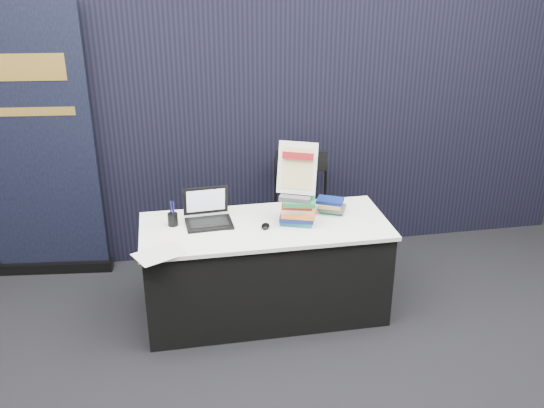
{
  "coord_description": "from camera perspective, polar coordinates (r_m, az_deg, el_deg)",
  "views": [
    {
      "loc": [
        -0.67,
        -3.35,
        2.67
      ],
      "look_at": [
        0.05,
        0.55,
        0.91
      ],
      "focal_mm": 40.0,
      "sensor_mm": 36.0,
      "label": 1
    }
  ],
  "objects": [
    {
      "name": "stacking_chair",
      "position": [
        5.1,
        3.14,
        -0.41
      ],
      "size": [
        0.56,
        0.57,
        1.02
      ],
      "rotation": [
        0.0,
        0.0,
        -0.25
      ],
      "color": "black",
      "rests_on": "floor"
    },
    {
      "name": "brochure_right",
      "position": [
        4.22,
        -6.3,
        -3.25
      ],
      "size": [
        0.34,
        0.25,
        0.0
      ],
      "primitive_type": "cube",
      "rotation": [
        0.0,
        0.0,
        -0.09
      ],
      "color": "white",
      "rests_on": "display_table"
    },
    {
      "name": "floor",
      "position": [
        4.33,
        0.68,
        -14.06
      ],
      "size": [
        8.0,
        8.0,
        0.0
      ],
      "primitive_type": "plane",
      "color": "black",
      "rests_on": "ground"
    },
    {
      "name": "drape_partition",
      "position": [
        5.2,
        -2.66,
        7.54
      ],
      "size": [
        6.0,
        0.08,
        2.4
      ],
      "primitive_type": "cube",
      "color": "black",
      "rests_on": "floor"
    },
    {
      "name": "book_stack_tall",
      "position": [
        4.38,
        2.42,
        -0.41
      ],
      "size": [
        0.28,
        0.25,
        0.23
      ],
      "rotation": [
        0.0,
        0.0,
        -0.31
      ],
      "color": "#1B5F69",
      "rests_on": "display_table"
    },
    {
      "name": "pullup_banner",
      "position": [
        5.22,
        -21.08,
        3.77
      ],
      "size": [
        0.97,
        0.21,
        2.27
      ],
      "rotation": [
        0.0,
        0.0,
        -0.11
      ],
      "color": "black",
      "rests_on": "floor"
    },
    {
      "name": "pen_cup",
      "position": [
        4.42,
        -9.32,
        -1.44
      ],
      "size": [
        0.08,
        0.08,
        0.09
      ],
      "primitive_type": "cylinder",
      "rotation": [
        0.0,
        0.0,
        -0.17
      ],
      "color": "black",
      "rests_on": "display_table"
    },
    {
      "name": "mouse",
      "position": [
        4.34,
        -0.62,
        -2.08
      ],
      "size": [
        0.09,
        0.11,
        0.03
      ],
      "primitive_type": "ellipsoid",
      "rotation": [
        0.0,
        0.0,
        -0.32
      ],
      "color": "black",
      "rests_on": "display_table"
    },
    {
      "name": "brochure_left",
      "position": [
        4.06,
        -10.59,
        -4.65
      ],
      "size": [
        0.38,
        0.34,
        0.0
      ],
      "primitive_type": "cube",
      "rotation": [
        0.0,
        0.0,
        0.46
      ],
      "color": "silver",
      "rests_on": "display_table"
    },
    {
      "name": "book_stack_short",
      "position": [
        4.59,
        5.56,
        -0.13
      ],
      "size": [
        0.23,
        0.2,
        0.11
      ],
      "rotation": [
        0.0,
        0.0,
        -0.37
      ],
      "color": "#1F753D",
      "rests_on": "display_table"
    },
    {
      "name": "wall_back",
      "position": [
        7.44,
        -5.43,
        16.76
      ],
      "size": [
        8.0,
        0.02,
        3.5
      ],
      "primitive_type": "cube",
      "color": "beige",
      "rests_on": "floor"
    },
    {
      "name": "brochure_mid",
      "position": [
        4.28,
        -8.94,
        -3.0
      ],
      "size": [
        0.29,
        0.21,
        0.0
      ],
      "primitive_type": "cube",
      "rotation": [
        0.0,
        0.0,
        0.07
      ],
      "color": "white",
      "rests_on": "display_table"
    },
    {
      "name": "info_sign",
      "position": [
        4.3,
        2.39,
        3.34
      ],
      "size": [
        0.3,
        0.21,
        0.38
      ],
      "rotation": [
        0.0,
        0.0,
        -0.41
      ],
      "color": "black",
      "rests_on": "book_stack_tall"
    },
    {
      "name": "display_table",
      "position": [
        4.57,
        -0.63,
        -6.15
      ],
      "size": [
        1.8,
        0.75,
        0.75
      ],
      "color": "black",
      "rests_on": "floor"
    },
    {
      "name": "laptop",
      "position": [
        4.42,
        -6.02,
        -1.04
      ],
      "size": [
        0.34,
        0.28,
        0.25
      ],
      "rotation": [
        0.0,
        0.0,
        0.05
      ],
      "color": "black",
      "rests_on": "display_table"
    }
  ]
}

